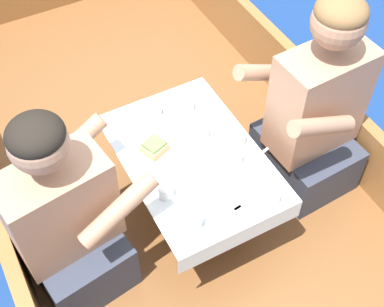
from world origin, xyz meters
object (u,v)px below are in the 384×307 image
(person_starboard, at_px, (314,115))
(sandwich, at_px, (154,147))
(coffee_cup_port, at_px, (195,221))
(coffee_cup_starboard, at_px, (235,158))
(coffee_cup_center, at_px, (166,190))
(person_port, at_px, (66,221))
(tin_can, at_px, (238,138))

(person_starboard, height_order, sandwich, person_starboard)
(sandwich, distance_m, coffee_cup_port, 0.40)
(coffee_cup_starboard, bearing_deg, coffee_cup_center, -178.24)
(person_starboard, xyz_separation_m, sandwich, (-0.70, 0.17, 0.00))
(sandwich, xyz_separation_m, coffee_cup_port, (-0.03, -0.40, 0.00))
(person_port, bearing_deg, person_starboard, -9.96)
(coffee_cup_starboard, bearing_deg, person_starboard, 5.88)
(person_starboard, relative_size, sandwich, 8.35)
(person_port, distance_m, tin_can, 0.79)
(person_starboard, relative_size, coffee_cup_starboard, 11.61)
(sandwich, relative_size, coffee_cup_center, 1.36)
(person_port, relative_size, coffee_cup_center, 10.40)
(sandwich, distance_m, coffee_cup_center, 0.23)
(coffee_cup_center, bearing_deg, coffee_cup_starboard, 1.76)
(person_starboard, relative_size, coffee_cup_center, 11.34)
(coffee_cup_starboard, relative_size, tin_can, 1.32)
(coffee_cup_center, height_order, tin_can, coffee_cup_center)
(coffee_cup_port, distance_m, coffee_cup_starboard, 0.35)
(person_port, relative_size, sandwich, 7.66)
(person_port, bearing_deg, coffee_cup_center, -20.60)
(sandwich, distance_m, tin_can, 0.36)
(coffee_cup_port, xyz_separation_m, coffee_cup_center, (-0.03, 0.18, -0.00))
(sandwich, bearing_deg, tin_can, -19.57)
(coffee_cup_port, distance_m, tin_can, 0.46)
(coffee_cup_port, relative_size, coffee_cup_center, 0.98)
(person_port, xyz_separation_m, sandwich, (0.45, 0.14, 0.05))
(person_starboard, height_order, tin_can, person_starboard)
(person_port, distance_m, person_starboard, 1.15)
(sandwich, relative_size, coffee_cup_port, 1.38)
(person_port, distance_m, coffee_cup_center, 0.40)
(coffee_cup_port, height_order, coffee_cup_starboard, coffee_cup_port)
(person_starboard, relative_size, coffee_cup_port, 11.55)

